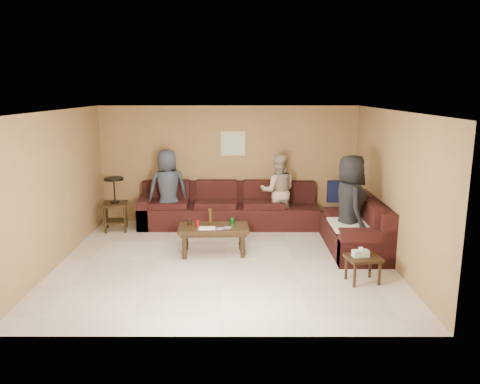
{
  "coord_description": "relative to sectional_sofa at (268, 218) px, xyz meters",
  "views": [
    {
      "loc": [
        0.26,
        -7.48,
        2.82
      ],
      "look_at": [
        0.25,
        0.85,
        1.0
      ],
      "focal_mm": 35.0,
      "sensor_mm": 36.0,
      "label": 1
    }
  ],
  "objects": [
    {
      "name": "person_middle",
      "position": [
        0.22,
        0.47,
        0.45
      ],
      "size": [
        0.76,
        0.6,
        1.54
      ],
      "primitive_type": "imported",
      "rotation": [
        0.0,
        0.0,
        3.12
      ],
      "color": "tan",
      "rests_on": "ground"
    },
    {
      "name": "room",
      "position": [
        -0.81,
        -1.52,
        1.34
      ],
      "size": [
        5.6,
        5.5,
        2.5
      ],
      "color": "beige",
      "rests_on": "ground"
    },
    {
      "name": "person_right",
      "position": [
        1.32,
        -1.2,
        0.55
      ],
      "size": [
        0.62,
        0.9,
        1.76
      ],
      "primitive_type": "imported",
      "rotation": [
        0.0,
        0.0,
        1.65
      ],
      "color": "black",
      "rests_on": "ground"
    },
    {
      "name": "end_table_left",
      "position": [
        -3.1,
        0.23,
        0.25
      ],
      "size": [
        0.55,
        0.55,
        1.1
      ],
      "rotation": [
        0.0,
        0.0,
        0.17
      ],
      "color": "black",
      "rests_on": "ground"
    },
    {
      "name": "waste_bin",
      "position": [
        -0.62,
        -0.07,
        -0.19
      ],
      "size": [
        0.23,
        0.23,
        0.27
      ],
      "primitive_type": "cube",
      "rotation": [
        0.0,
        0.0,
        0.06
      ],
      "color": "black",
      "rests_on": "ground"
    },
    {
      "name": "coffee_table",
      "position": [
        -1.03,
        -1.19,
        0.1
      ],
      "size": [
        1.24,
        0.67,
        0.79
      ],
      "rotation": [
        0.0,
        0.0,
        0.06
      ],
      "color": "black",
      "rests_on": "ground"
    },
    {
      "name": "wall_art",
      "position": [
        -0.71,
        0.96,
        1.37
      ],
      "size": [
        0.52,
        0.04,
        0.52
      ],
      "color": "#CFBE81",
      "rests_on": "ground"
    },
    {
      "name": "sectional_sofa",
      "position": [
        0.0,
        0.0,
        0.0
      ],
      "size": [
        4.65,
        2.9,
        0.97
      ],
      "color": "black",
      "rests_on": "ground"
    },
    {
      "name": "person_left",
      "position": [
        -2.05,
        0.4,
        0.5
      ],
      "size": [
        0.94,
        0.77,
        1.65
      ],
      "primitive_type": "imported",
      "rotation": [
        0.0,
        0.0,
        3.49
      ],
      "color": "#2A303B",
      "rests_on": "ground"
    },
    {
      "name": "side_table_right",
      "position": [
        1.26,
        -2.43,
        0.03
      ],
      "size": [
        0.55,
        0.48,
        0.55
      ],
      "rotation": [
        0.0,
        0.0,
        0.19
      ],
      "color": "black",
      "rests_on": "ground"
    }
  ]
}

